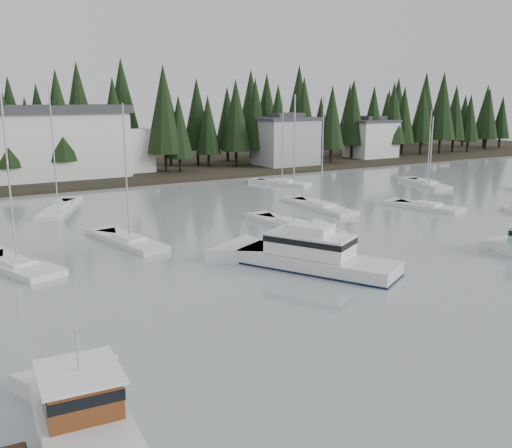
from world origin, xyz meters
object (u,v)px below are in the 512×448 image
(house_east_a, at_px, (286,140))
(sailboat_3, at_px, (130,243))
(harbor_inn, at_px, (57,142))
(runabout_1, at_px, (317,230))
(lobster_boat_brown, at_px, (87,438))
(sailboat_7, at_px, (321,208))
(house_east_b, at_px, (371,138))
(sailboat_11, at_px, (58,210))
(cabin_cruiser_center, at_px, (314,259))
(sailboat_9, at_px, (282,184))
(sailboat_6, at_px, (293,227))
(sailboat_2, at_px, (17,267))
(sailboat_0, at_px, (427,185))
(sailboat_10, at_px, (427,208))

(house_east_a, bearing_deg, sailboat_3, -137.12)
(harbor_inn, relative_size, runabout_1, 5.01)
(lobster_boat_brown, xyz_separation_m, sailboat_7, (35.14, 32.93, -0.50))
(house_east_b, distance_m, lobster_boat_brown, 102.18)
(sailboat_7, bearing_deg, sailboat_11, 63.24)
(cabin_cruiser_center, distance_m, sailboat_9, 41.56)
(house_east_b, distance_m, runabout_1, 65.53)
(sailboat_6, bearing_deg, sailboat_2, 88.01)
(cabin_cruiser_center, height_order, sailboat_7, sailboat_7)
(lobster_boat_brown, relative_size, sailboat_2, 0.71)
(sailboat_3, relative_size, sailboat_7, 0.96)
(harbor_inn, height_order, cabin_cruiser_center, harbor_inn)
(sailboat_3, distance_m, sailboat_6, 16.14)
(house_east_b, xyz_separation_m, sailboat_0, (-15.92, -30.35, -4.35))
(sailboat_3, bearing_deg, sailboat_7, -90.79)
(house_east_b, xyz_separation_m, sailboat_11, (-66.26, -22.62, -4.32))
(sailboat_9, bearing_deg, sailboat_7, 133.66)
(sailboat_0, bearing_deg, sailboat_2, 119.26)
(house_east_a, height_order, sailboat_2, sailboat_2)
(sailboat_2, distance_m, sailboat_6, 25.73)
(sailboat_7, bearing_deg, sailboat_6, 129.15)
(house_east_a, height_order, house_east_b, house_east_a)
(house_east_b, xyz_separation_m, sailboat_7, (-39.63, -36.61, -4.34))
(harbor_inn, distance_m, sailboat_9, 35.12)
(harbor_inn, bearing_deg, sailboat_3, -93.84)
(sailboat_2, distance_m, runabout_1, 26.82)
(house_east_a, relative_size, sailboat_10, 0.96)
(lobster_boat_brown, height_order, sailboat_6, sailboat_6)
(cabin_cruiser_center, xyz_separation_m, sailboat_11, (-12.16, 32.62, -0.71))
(sailboat_3, height_order, sailboat_11, sailboat_11)
(lobster_boat_brown, xyz_separation_m, sailboat_6, (26.91, 26.45, -0.50))
(cabin_cruiser_center, relative_size, sailboat_3, 0.99)
(house_east_b, distance_m, harbor_inn, 61.02)
(house_east_b, distance_m, sailboat_2, 85.74)
(runabout_1, bearing_deg, house_east_a, -35.20)
(sailboat_9, relative_size, runabout_1, 2.23)
(house_east_b, relative_size, sailboat_3, 0.75)
(sailboat_7, relative_size, sailboat_11, 0.88)
(lobster_boat_brown, relative_size, sailboat_0, 0.90)
(harbor_inn, distance_m, lobster_boat_brown, 73.38)
(sailboat_11, bearing_deg, sailboat_0, -73.95)
(house_east_b, xyz_separation_m, sailboat_6, (-47.86, -43.09, -4.34))
(sailboat_2, height_order, sailboat_11, sailboat_11)
(house_east_a, distance_m, sailboat_6, 48.79)
(sailboat_3, relative_size, runabout_1, 2.17)
(cabin_cruiser_center, distance_m, sailboat_2, 22.61)
(sailboat_6, distance_m, sailboat_10, 18.84)
(harbor_inn, distance_m, sailboat_11, 26.15)
(sailboat_7, bearing_deg, cabin_cruiser_center, 143.12)
(house_east_b, xyz_separation_m, sailboat_3, (-63.85, -40.87, -4.34))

